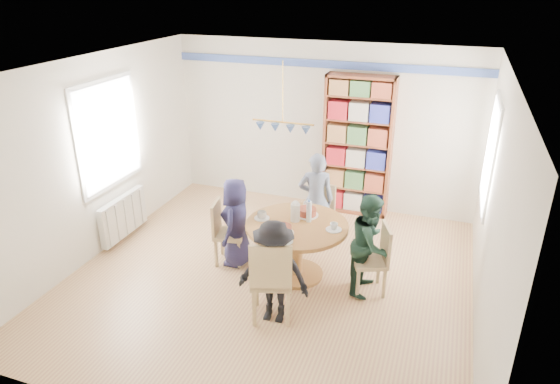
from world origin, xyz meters
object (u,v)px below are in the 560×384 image
at_px(chair_far, 320,211).
at_px(person_far, 316,200).
at_px(chair_near, 271,278).
at_px(bookshelf, 357,148).
at_px(chair_left, 224,229).
at_px(chair_right, 376,256).
at_px(person_left, 236,222).
at_px(person_right, 370,244).
at_px(person_near, 274,272).
at_px(radiator, 123,216).
at_px(dining_table, 297,238).

height_order(chair_far, person_far, person_far).
relative_size(chair_near, bookshelf, 0.46).
relative_size(chair_left, chair_right, 0.99).
xyz_separation_m(chair_right, person_left, (-1.87, 0.05, 0.12)).
bearing_deg(person_right, chair_near, 142.17).
relative_size(person_right, person_near, 1.03).
height_order(chair_right, chair_near, chair_near).
height_order(chair_near, person_near, person_near).
xyz_separation_m(radiator, chair_near, (2.74, -1.11, 0.22)).
xyz_separation_m(chair_left, chair_near, (1.04, -1.00, 0.09)).
bearing_deg(person_near, person_far, 87.58).
bearing_deg(person_far, chair_near, 74.14).
bearing_deg(chair_far, chair_left, -137.49).
distance_m(radiator, person_far, 2.85).
xyz_separation_m(person_far, person_near, (0.04, -1.86, -0.07)).
distance_m(dining_table, chair_near, 0.98).
bearing_deg(person_left, chair_near, 36.34).
distance_m(person_right, bookshelf, 2.30).
bearing_deg(chair_right, dining_table, 179.34).
xyz_separation_m(person_right, bookshelf, (-0.62, 2.17, 0.47)).
bearing_deg(chair_right, person_near, -136.40).
bearing_deg(dining_table, chair_right, -0.66).
height_order(chair_near, person_right, person_right).
bearing_deg(person_far, chair_right, 121.35).
xyz_separation_m(chair_left, bookshelf, (1.34, 2.15, 0.62)).
xyz_separation_m(dining_table, person_near, (0.03, -0.95, 0.06)).
distance_m(radiator, dining_table, 2.73).
bearing_deg(chair_right, bookshelf, 107.87).
bearing_deg(person_near, chair_near, -116.21).
bearing_deg(person_left, dining_table, 83.30).
bearing_deg(radiator, person_right, -2.03).
bearing_deg(chair_left, person_right, -0.51).
bearing_deg(chair_right, chair_left, 179.23).
distance_m(chair_near, person_far, 1.90).
xyz_separation_m(radiator, person_right, (3.65, -0.13, 0.29)).
height_order(radiator, person_near, person_near).
bearing_deg(person_left, chair_left, -87.21).
distance_m(dining_table, bookshelf, 2.26).
height_order(chair_left, chair_far, chair_left).
distance_m(chair_far, person_right, 1.34).
height_order(chair_near, bookshelf, bookshelf).
bearing_deg(chair_near, bookshelf, 84.68).
bearing_deg(chair_near, chair_far, 89.49).
height_order(chair_left, person_near, person_near).
bearing_deg(chair_left, person_far, 41.31).
height_order(chair_right, person_right, person_right).
height_order(dining_table, person_right, person_right).
relative_size(chair_left, person_near, 0.71).
relative_size(chair_near, person_left, 0.85).
bearing_deg(person_right, dining_table, 94.99).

